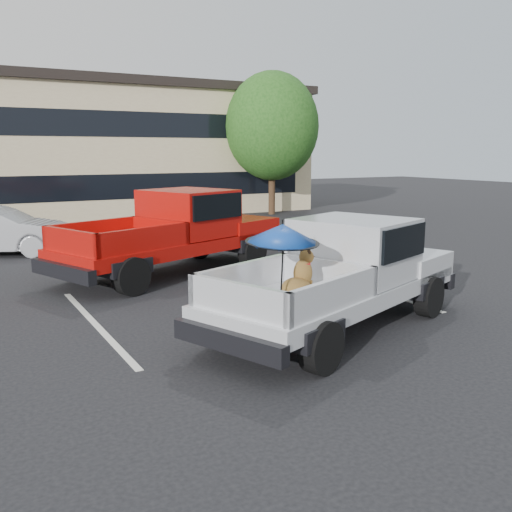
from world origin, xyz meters
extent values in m
plane|color=black|center=(0.00, 0.00, 0.00)|extent=(90.00, 90.00, 0.00)
cube|color=silver|center=(-3.00, 2.00, 0.00)|extent=(0.12, 5.00, 0.01)
cube|color=silver|center=(3.00, 2.00, 0.00)|extent=(0.12, 5.00, 0.01)
cube|color=tan|center=(2.00, 21.00, 3.00)|extent=(20.00, 8.00, 6.00)
cube|color=black|center=(2.00, 21.00, 6.10)|extent=(20.40, 8.40, 0.40)
cube|color=black|center=(2.00, 17.02, 1.50)|extent=(18.00, 0.08, 1.10)
cube|color=black|center=(2.00, 17.02, 4.20)|extent=(18.00, 0.08, 1.10)
cylinder|color=#332114|center=(9.00, 16.00, 1.36)|extent=(0.32, 0.32, 2.73)
ellipsoid|color=#1B4614|center=(9.00, 16.00, 4.22)|extent=(4.46, 4.46, 5.13)
cylinder|color=#332114|center=(6.00, 24.00, 1.43)|extent=(0.32, 0.32, 2.86)
ellipsoid|color=#1B4614|center=(6.00, 24.00, 4.42)|extent=(4.68, 4.68, 5.38)
cylinder|color=black|center=(-0.83, -1.81, 0.38)|extent=(0.81, 0.53, 0.76)
cylinder|color=black|center=(-1.48, -0.09, 0.38)|extent=(0.81, 0.53, 0.76)
cylinder|color=black|center=(2.54, -0.53, 0.38)|extent=(0.81, 0.53, 0.76)
cylinder|color=black|center=(1.88, 1.19, 0.38)|extent=(0.81, 0.53, 0.76)
cube|color=silver|center=(0.57, -0.29, 0.67)|extent=(5.72, 3.71, 0.28)
cube|color=silver|center=(2.44, 0.42, 0.88)|extent=(2.09, 2.33, 0.46)
cube|color=black|center=(3.14, 0.69, 0.50)|extent=(0.88, 1.90, 0.30)
cube|color=black|center=(-2.00, -1.27, 0.50)|extent=(0.87, 1.90, 0.28)
cube|color=silver|center=(1.09, -0.09, 1.35)|extent=(2.20, 2.31, 1.05)
cube|color=black|center=(1.09, -0.09, 1.55)|extent=(2.09, 2.35, 0.55)
cube|color=black|center=(-0.78, -0.81, 0.73)|extent=(2.80, 2.54, 0.10)
cube|color=silver|center=(-1.09, 0.01, 1.03)|extent=(2.18, 0.91, 0.50)
cube|color=silver|center=(-0.47, -1.62, 1.03)|extent=(2.18, 0.91, 0.50)
cube|color=silver|center=(-1.81, -1.20, 1.03)|extent=(0.75, 1.76, 0.50)
cube|color=silver|center=(0.25, -0.42, 1.03)|extent=(0.75, 1.76, 0.50)
ellipsoid|color=brown|center=(-0.51, -0.67, 0.94)|extent=(0.61, 0.56, 0.33)
cylinder|color=brown|center=(-0.23, -0.65, 0.90)|extent=(0.07, 0.07, 0.25)
cylinder|color=brown|center=(-0.29, -0.50, 0.90)|extent=(0.07, 0.07, 0.25)
ellipsoid|color=brown|center=(-0.34, -0.61, 1.15)|extent=(0.39, 0.37, 0.44)
cylinder|color=red|center=(-0.33, -0.60, 1.29)|extent=(0.22, 0.22, 0.04)
sphere|color=brown|center=(-0.26, -0.57, 1.40)|extent=(0.24, 0.24, 0.24)
cone|color=black|center=(-0.13, -0.53, 1.38)|extent=(0.19, 0.16, 0.11)
cone|color=black|center=(-0.26, -0.64, 1.52)|extent=(0.08, 0.08, 0.12)
cone|color=black|center=(-0.30, -0.52, 1.52)|extent=(0.08, 0.08, 0.12)
cylinder|color=brown|center=(-0.68, -0.74, 0.84)|extent=(0.29, 0.05, 0.10)
cylinder|color=black|center=(-0.89, -0.86, 1.31)|extent=(0.02, 0.10, 1.05)
cone|color=#113C98|center=(-0.89, -0.86, 1.85)|extent=(1.10, 1.12, 0.36)
cylinder|color=black|center=(-0.89, -0.86, 2.01)|extent=(0.02, 0.02, 0.10)
cylinder|color=black|center=(-0.89, -0.86, 1.72)|extent=(1.10, 1.10, 0.09)
cylinder|color=black|center=(-1.81, 3.72, 0.42)|extent=(0.90, 0.59, 0.84)
cylinder|color=black|center=(-2.53, 5.62, 0.42)|extent=(0.90, 0.59, 0.84)
cylinder|color=black|center=(1.92, 5.13, 0.42)|extent=(0.90, 0.59, 0.84)
cylinder|color=black|center=(1.20, 7.03, 0.42)|extent=(0.90, 0.59, 0.84)
cube|color=#A60D09|center=(-0.25, 5.39, 0.74)|extent=(6.33, 4.10, 0.31)
cube|color=#A60D09|center=(1.81, 6.18, 0.97)|extent=(2.31, 2.58, 0.51)
cube|color=black|center=(2.59, 6.47, 0.55)|extent=(0.98, 2.11, 0.33)
cube|color=black|center=(-3.10, 4.32, 0.55)|extent=(0.96, 2.10, 0.31)
cube|color=#A60D09|center=(0.31, 5.61, 1.49)|extent=(2.43, 2.55, 1.16)
cube|color=black|center=(0.31, 5.61, 1.72)|extent=(2.31, 2.60, 0.61)
cube|color=black|center=(-1.75, 4.83, 0.81)|extent=(3.10, 2.81, 0.11)
cube|color=#A60D09|center=(-2.10, 5.73, 1.14)|extent=(2.42, 1.01, 0.55)
cube|color=#A60D09|center=(-1.41, 3.93, 1.14)|extent=(2.42, 1.01, 0.55)
cube|color=#A60D09|center=(-2.89, 4.39, 1.14)|extent=(0.83, 1.94, 0.55)
cube|color=#A60D09|center=(-0.62, 5.26, 1.14)|extent=(0.83, 1.94, 0.55)
camera|label=1|loc=(-5.28, -7.90, 3.04)|focal=40.00mm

